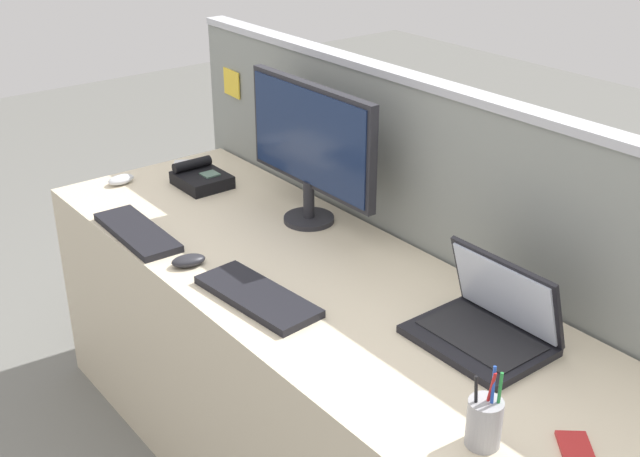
{
  "coord_description": "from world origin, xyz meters",
  "views": [
    {
      "loc": [
        1.65,
        -1.24,
        1.87
      ],
      "look_at": [
        0.0,
        0.05,
        0.88
      ],
      "focal_mm": 45.71,
      "sensor_mm": 36.0,
      "label": 1
    }
  ],
  "objects_px": {
    "laptop": "(489,321)",
    "pen_cup": "(484,422)",
    "keyboard_main": "(257,296)",
    "computer_mouse_left_hand": "(188,261)",
    "keyboard_spare": "(137,232)",
    "desktop_monitor": "(311,142)",
    "cell_phone_red_case": "(578,455)",
    "computer_mouse_right_hand": "(121,180)",
    "cell_phone_white_slab": "(191,164)",
    "desk_phone": "(201,178)"
  },
  "relations": [
    {
      "from": "desk_phone",
      "to": "cell_phone_white_slab",
      "type": "xyz_separation_m",
      "value": [
        -0.2,
        0.08,
        -0.02
      ]
    },
    {
      "from": "desktop_monitor",
      "to": "keyboard_spare",
      "type": "bearing_deg",
      "value": -116.34
    },
    {
      "from": "computer_mouse_right_hand",
      "to": "computer_mouse_left_hand",
      "type": "bearing_deg",
      "value": -16.33
    },
    {
      "from": "desktop_monitor",
      "to": "keyboard_main",
      "type": "relative_size",
      "value": 1.53
    },
    {
      "from": "desk_phone",
      "to": "keyboard_spare",
      "type": "bearing_deg",
      "value": -57.37
    },
    {
      "from": "desktop_monitor",
      "to": "cell_phone_red_case",
      "type": "bearing_deg",
      "value": -12.01
    },
    {
      "from": "desk_phone",
      "to": "cell_phone_white_slab",
      "type": "bearing_deg",
      "value": 159.63
    },
    {
      "from": "cell_phone_red_case",
      "to": "cell_phone_white_slab",
      "type": "bearing_deg",
      "value": 124.18
    },
    {
      "from": "laptop",
      "to": "pen_cup",
      "type": "bearing_deg",
      "value": -49.81
    },
    {
      "from": "computer_mouse_right_hand",
      "to": "desk_phone",
      "type": "bearing_deg",
      "value": 42.75
    },
    {
      "from": "pen_cup",
      "to": "cell_phone_red_case",
      "type": "height_order",
      "value": "pen_cup"
    },
    {
      "from": "keyboard_spare",
      "to": "pen_cup",
      "type": "height_order",
      "value": "pen_cup"
    },
    {
      "from": "cell_phone_red_case",
      "to": "keyboard_spare",
      "type": "bearing_deg",
      "value": 139.52
    },
    {
      "from": "keyboard_main",
      "to": "keyboard_spare",
      "type": "bearing_deg",
      "value": -177.4
    },
    {
      "from": "keyboard_spare",
      "to": "computer_mouse_left_hand",
      "type": "xyz_separation_m",
      "value": [
        0.28,
        0.03,
        0.01
      ]
    },
    {
      "from": "keyboard_main",
      "to": "computer_mouse_left_hand",
      "type": "distance_m",
      "value": 0.29
    },
    {
      "from": "desk_phone",
      "to": "cell_phone_red_case",
      "type": "bearing_deg",
      "value": -4.45
    },
    {
      "from": "desktop_monitor",
      "to": "computer_mouse_left_hand",
      "type": "height_order",
      "value": "desktop_monitor"
    },
    {
      "from": "laptop",
      "to": "pen_cup",
      "type": "relative_size",
      "value": 1.74
    },
    {
      "from": "desktop_monitor",
      "to": "laptop",
      "type": "bearing_deg",
      "value": -5.55
    },
    {
      "from": "desk_phone",
      "to": "keyboard_spare",
      "type": "xyz_separation_m",
      "value": [
        0.24,
        -0.37,
        -0.02
      ]
    },
    {
      "from": "keyboard_spare",
      "to": "pen_cup",
      "type": "xyz_separation_m",
      "value": [
        1.33,
        0.11,
        0.04
      ]
    },
    {
      "from": "desktop_monitor",
      "to": "laptop",
      "type": "distance_m",
      "value": 0.86
    },
    {
      "from": "desk_phone",
      "to": "keyboard_spare",
      "type": "height_order",
      "value": "desk_phone"
    },
    {
      "from": "desktop_monitor",
      "to": "pen_cup",
      "type": "distance_m",
      "value": 1.17
    },
    {
      "from": "computer_mouse_left_hand",
      "to": "desk_phone",
      "type": "bearing_deg",
      "value": 159.84
    },
    {
      "from": "keyboard_main",
      "to": "pen_cup",
      "type": "height_order",
      "value": "pen_cup"
    },
    {
      "from": "desk_phone",
      "to": "cell_phone_red_case",
      "type": "relative_size",
      "value": 1.37
    },
    {
      "from": "laptop",
      "to": "keyboard_main",
      "type": "height_order",
      "value": "laptop"
    },
    {
      "from": "keyboard_spare",
      "to": "computer_mouse_right_hand",
      "type": "relative_size",
      "value": 3.83
    },
    {
      "from": "cell_phone_white_slab",
      "to": "keyboard_main",
      "type": "bearing_deg",
      "value": 12.83
    },
    {
      "from": "laptop",
      "to": "computer_mouse_right_hand",
      "type": "bearing_deg",
      "value": -169.85
    },
    {
      "from": "desktop_monitor",
      "to": "computer_mouse_left_hand",
      "type": "relative_size",
      "value": 5.86
    },
    {
      "from": "desktop_monitor",
      "to": "cell_phone_white_slab",
      "type": "xyz_separation_m",
      "value": [
        -0.69,
        -0.05,
        -0.26
      ]
    },
    {
      "from": "keyboard_main",
      "to": "cell_phone_red_case",
      "type": "height_order",
      "value": "keyboard_main"
    },
    {
      "from": "keyboard_main",
      "to": "computer_mouse_left_hand",
      "type": "xyz_separation_m",
      "value": [
        -0.29,
        -0.05,
        0.01
      ]
    },
    {
      "from": "computer_mouse_right_hand",
      "to": "keyboard_spare",
      "type": "bearing_deg",
      "value": -25.72
    },
    {
      "from": "keyboard_spare",
      "to": "cell_phone_red_case",
      "type": "xyz_separation_m",
      "value": [
        1.47,
        0.24,
        -0.01
      ]
    },
    {
      "from": "desktop_monitor",
      "to": "pen_cup",
      "type": "relative_size",
      "value": 3.15
    },
    {
      "from": "computer_mouse_left_hand",
      "to": "cell_phone_white_slab",
      "type": "relative_size",
      "value": 0.76
    },
    {
      "from": "laptop",
      "to": "cell_phone_red_case",
      "type": "height_order",
      "value": "laptop"
    },
    {
      "from": "cell_phone_red_case",
      "to": "computer_mouse_left_hand",
      "type": "bearing_deg",
      "value": 140.32
    },
    {
      "from": "keyboard_main",
      "to": "keyboard_spare",
      "type": "relative_size",
      "value": 1.0
    },
    {
      "from": "laptop",
      "to": "cell_phone_white_slab",
      "type": "bearing_deg",
      "value": 178.94
    },
    {
      "from": "desktop_monitor",
      "to": "cell_phone_red_case",
      "type": "distance_m",
      "value": 1.28
    },
    {
      "from": "keyboard_main",
      "to": "keyboard_spare",
      "type": "xyz_separation_m",
      "value": [
        -0.56,
        -0.07,
        0.0
      ]
    },
    {
      "from": "computer_mouse_right_hand",
      "to": "cell_phone_white_slab",
      "type": "height_order",
      "value": "computer_mouse_right_hand"
    },
    {
      "from": "desk_phone",
      "to": "cell_phone_red_case",
      "type": "xyz_separation_m",
      "value": [
        1.71,
        -0.13,
        -0.02
      ]
    },
    {
      "from": "cell_phone_red_case",
      "to": "cell_phone_white_slab",
      "type": "xyz_separation_m",
      "value": [
        -1.91,
        0.21,
        0.0
      ]
    },
    {
      "from": "desktop_monitor",
      "to": "cell_phone_white_slab",
      "type": "bearing_deg",
      "value": -175.63
    }
  ]
}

